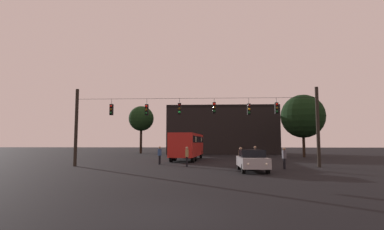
# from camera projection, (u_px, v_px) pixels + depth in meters

# --- Properties ---
(ground_plane) EXTENTS (168.00, 168.00, 0.00)m
(ground_plane) POSITION_uv_depth(u_px,v_px,m) (198.00, 161.00, 32.82)
(ground_plane) COLOR black
(ground_plane) RESTS_ON ground
(overhead_signal_span) EXTENTS (20.73, 0.44, 6.65)m
(overhead_signal_span) POSITION_uv_depth(u_px,v_px,m) (195.00, 120.00, 25.40)
(overhead_signal_span) COLOR black
(overhead_signal_span) RESTS_ON ground
(city_bus) EXTENTS (3.36, 11.16, 3.00)m
(city_bus) POSITION_uv_depth(u_px,v_px,m) (188.00, 144.00, 34.86)
(city_bus) COLOR #B21E19
(city_bus) RESTS_ON ground
(car_near_right) EXTENTS (1.82, 4.35, 1.52)m
(car_near_right) POSITION_uv_depth(u_px,v_px,m) (252.00, 160.00, 21.14)
(car_near_right) COLOR #99999E
(car_near_right) RESTS_ON ground
(pedestrian_crossing_left) EXTENTS (0.30, 0.40, 1.65)m
(pedestrian_crossing_left) POSITION_uv_depth(u_px,v_px,m) (160.00, 154.00, 27.80)
(pedestrian_crossing_left) COLOR black
(pedestrian_crossing_left) RESTS_ON ground
(pedestrian_crossing_center) EXTENTS (0.31, 0.40, 1.72)m
(pedestrian_crossing_center) POSITION_uv_depth(u_px,v_px,m) (255.00, 155.00, 25.51)
(pedestrian_crossing_center) COLOR black
(pedestrian_crossing_center) RESTS_ON ground
(pedestrian_crossing_right) EXTENTS (0.34, 0.41, 1.57)m
(pedestrian_crossing_right) POSITION_uv_depth(u_px,v_px,m) (240.00, 156.00, 26.02)
(pedestrian_crossing_right) COLOR black
(pedestrian_crossing_right) RESTS_ON ground
(pedestrian_near_bus) EXTENTS (0.33, 0.41, 1.64)m
(pedestrian_near_bus) POSITION_uv_depth(u_px,v_px,m) (241.00, 156.00, 24.38)
(pedestrian_near_bus) COLOR black
(pedestrian_near_bus) RESTS_ON ground
(pedestrian_trailing) EXTENTS (0.25, 0.36, 1.67)m
(pedestrian_trailing) POSITION_uv_depth(u_px,v_px,m) (187.00, 155.00, 25.13)
(pedestrian_trailing) COLOR black
(pedestrian_trailing) RESTS_ON ground
(pedestrian_far_side) EXTENTS (0.26, 0.37, 1.64)m
(pedestrian_far_side) POSITION_uv_depth(u_px,v_px,m) (284.00, 157.00, 22.88)
(pedestrian_far_side) COLOR black
(pedestrian_far_side) RESTS_ON ground
(corner_building) EXTENTS (18.78, 10.36, 8.26)m
(corner_building) POSITION_uv_depth(u_px,v_px,m) (222.00, 131.00, 54.52)
(corner_building) COLOR black
(corner_building) RESTS_ON ground
(tree_left_silhouette) EXTENTS (5.94, 5.94, 8.57)m
(tree_left_silhouette) POSITION_uv_depth(u_px,v_px,m) (303.00, 116.00, 41.29)
(tree_left_silhouette) COLOR black
(tree_left_silhouette) RESTS_ON ground
(tree_behind_building) EXTENTS (4.58, 4.58, 8.67)m
(tree_behind_building) POSITION_uv_depth(u_px,v_px,m) (141.00, 119.00, 55.30)
(tree_behind_building) COLOR black
(tree_behind_building) RESTS_ON ground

